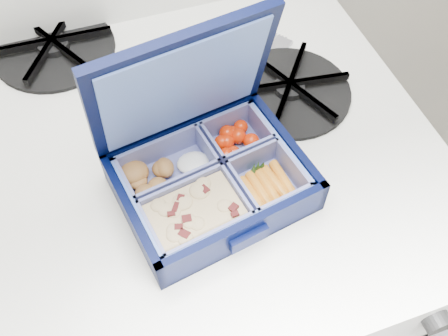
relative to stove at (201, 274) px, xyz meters
name	(u,v)px	position (x,y,z in m)	size (l,w,h in m)	color
stove	(201,274)	(0.00, 0.00, 0.00)	(0.61, 0.61, 0.92)	white
bento_box	(212,182)	(0.00, -0.10, 0.48)	(0.21, 0.16, 0.05)	black
burner_grate	(290,87)	(0.15, 0.02, 0.47)	(0.17, 0.17, 0.02)	black
burner_grate_rear	(54,46)	(-0.14, 0.21, 0.47)	(0.18, 0.18, 0.02)	black
fork	(249,85)	(0.10, 0.05, 0.46)	(0.03, 0.20, 0.01)	#A3A3B7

